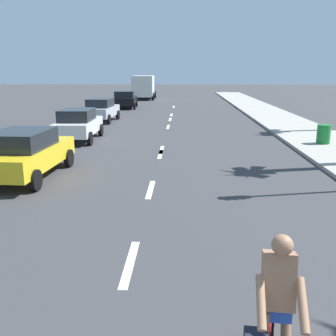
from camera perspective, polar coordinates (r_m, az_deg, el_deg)
name	(u,v)px	position (r m, az deg, el deg)	size (l,w,h in m)	color
ground_plane	(165,139)	(20.00, -0.49, 4.28)	(160.00, 160.00, 0.00)	#38383A
sidewalk_strip	(305,132)	(22.95, 19.37, 4.93)	(3.60, 80.00, 0.14)	#9E998E
lane_stripe_2	(130,263)	(7.33, -5.60, -13.67)	(0.16, 1.80, 0.01)	white
lane_stripe_3	(151,189)	(11.50, -2.57, -3.14)	(0.16, 1.80, 0.01)	white
lane_stripe_4	(160,154)	(16.32, -1.12, 2.05)	(0.16, 1.80, 0.01)	white
lane_stripe_5	(162,150)	(17.22, -0.94, 2.69)	(0.16, 1.80, 0.01)	white
lane_stripe_6	(168,127)	(24.31, 0.01, 6.04)	(0.16, 1.80, 0.01)	white
lane_stripe_7	(170,119)	(28.10, 0.32, 7.14)	(0.16, 1.80, 0.01)	white
lane_stripe_8	(171,115)	(31.01, 0.50, 7.79)	(0.16, 1.80, 0.01)	white
lane_stripe_9	(174,107)	(38.02, 0.84, 8.96)	(0.16, 1.80, 0.01)	white
cyclist	(272,324)	(4.52, 15.03, -21.25)	(0.64, 1.71, 1.82)	black
parked_car_yellow	(25,152)	(13.42, -20.24, 2.17)	(2.16, 4.42, 1.57)	gold
parked_car_white	(78,124)	(19.95, -13.01, 6.33)	(1.91, 4.01, 1.57)	white
parked_car_silver	(101,109)	(27.18, -9.78, 8.46)	(2.04, 4.07, 1.57)	#B7BABF
parked_car_black	(125,99)	(36.96, -6.31, 10.03)	(2.33, 4.70, 1.57)	black
delivery_truck	(144,87)	(48.18, -3.56, 11.81)	(2.74, 6.27, 2.80)	#23478C
trash_bin_far	(324,134)	(19.26, 21.82, 4.62)	(0.60, 0.60, 0.87)	#19722D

